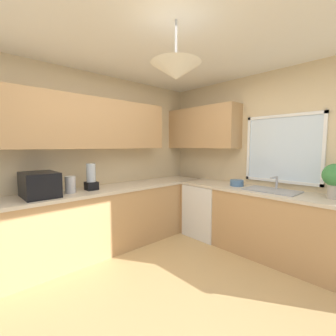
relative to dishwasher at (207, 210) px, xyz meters
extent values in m
plane|color=tan|center=(0.85, -1.58, -0.42)|extent=(8.47, 8.47, 0.00)
cube|color=beige|center=(0.85, 0.37, 0.85)|extent=(3.77, 0.06, 2.55)
cube|color=beige|center=(-1.00, -1.58, 0.85)|extent=(0.06, 3.97, 2.55)
cube|color=white|center=(0.85, -1.58, 2.16)|extent=(3.77, 3.97, 0.06)
cube|color=silver|center=(1.03, 0.34, 1.02)|extent=(0.96, 0.02, 0.87)
cube|color=white|center=(1.03, 0.33, 1.48)|extent=(1.04, 0.04, 0.04)
cube|color=white|center=(1.03, 0.33, 0.57)|extent=(1.04, 0.04, 0.04)
cube|color=white|center=(0.53, 0.33, 1.02)|extent=(0.04, 0.04, 0.95)
cube|color=white|center=(1.53, 0.33, 1.02)|extent=(0.04, 0.04, 0.95)
cube|color=tan|center=(-0.81, -1.78, 1.38)|extent=(0.32, 2.69, 0.70)
cube|color=tan|center=(-0.28, 0.18, 1.38)|extent=(1.37, 0.32, 0.70)
cylinder|color=#B7B7BC|center=(0.85, -1.58, 1.95)|extent=(0.02, 0.02, 0.35)
cone|color=silver|center=(0.85, -1.58, 1.71)|extent=(0.44, 0.44, 0.14)
cube|color=tan|center=(-0.66, -1.58, 0.00)|extent=(0.62, 3.55, 0.85)
cube|color=beige|center=(-0.66, -1.58, 0.45)|extent=(0.65, 3.58, 0.04)
cube|color=tan|center=(1.06, 0.03, 0.00)|extent=(2.83, 0.62, 0.85)
cube|color=beige|center=(1.06, 0.03, 0.45)|extent=(2.86, 0.65, 0.04)
cube|color=white|center=(0.00, 0.00, 0.00)|extent=(0.60, 0.60, 0.85)
cube|color=black|center=(-0.66, -2.33, 0.61)|extent=(0.48, 0.36, 0.29)
cylinder|color=#B7B7BC|center=(-0.64, -1.99, 0.58)|extent=(0.13, 0.13, 0.22)
cube|color=#9EA0A5|center=(1.03, 0.03, 0.47)|extent=(0.67, 0.40, 0.02)
cylinder|color=#B7B7BC|center=(1.03, 0.19, 0.56)|extent=(0.03, 0.03, 0.18)
cylinder|color=#B7B7BC|center=(1.03, 0.09, 0.64)|extent=(0.02, 0.20, 0.02)
cylinder|color=#B2A899|center=(1.71, 0.08, 0.55)|extent=(0.13, 0.13, 0.16)
sphere|color=#3D8442|center=(1.71, 0.08, 0.74)|extent=(0.26, 0.26, 0.26)
cylinder|color=#4C7099|center=(0.52, 0.03, 0.51)|extent=(0.20, 0.20, 0.09)
cube|color=black|center=(-0.66, -1.70, 0.52)|extent=(0.15, 0.15, 0.11)
cylinder|color=#B2BCC6|center=(-0.66, -1.70, 0.70)|extent=(0.12, 0.12, 0.25)
camera|label=1|loc=(2.32, -3.02, 1.07)|focal=24.60mm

